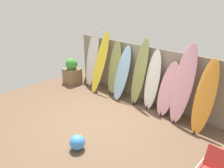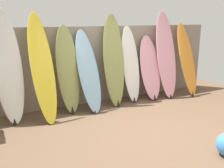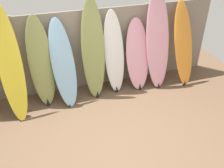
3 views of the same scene
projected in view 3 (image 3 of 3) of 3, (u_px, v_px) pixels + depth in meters
ground at (115, 142)px, 4.43m from camera, size 7.68×7.68×0.00m
fence_back at (86, 50)px, 5.55m from camera, size 6.08×0.11×1.80m
surfboard_yellow_1 at (10, 65)px, 4.66m from camera, size 0.49×0.91×2.11m
surfboard_olive_2 at (41, 63)px, 4.99m from camera, size 0.50×0.50×1.87m
surfboard_skyblue_3 at (63, 64)px, 5.07m from camera, size 0.54×0.78×1.75m
surfboard_olive_4 at (93, 51)px, 5.21m from camera, size 0.56×0.61×2.10m
surfboard_white_5 at (114, 53)px, 5.43m from camera, size 0.49×0.49×1.81m
surfboard_pink_6 at (137, 55)px, 5.62m from camera, size 0.56×0.62×1.57m
surfboard_pink_7 at (158, 41)px, 5.55m from camera, size 0.57×0.65×2.16m
surfboard_orange_8 at (183, 44)px, 5.74m from camera, size 0.53×0.76×1.88m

